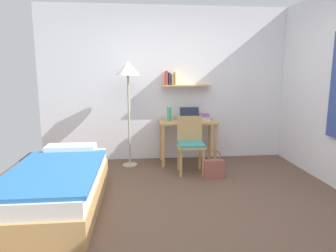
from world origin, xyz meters
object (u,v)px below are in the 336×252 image
bed (58,186)px  standing_lamp (128,75)px  water_bottle (169,114)px  book_stack (204,117)px  desk_chair (191,142)px  laptop (190,117)px  desk (188,130)px  handbag (214,168)px

bed → standing_lamp: size_ratio=1.12×
water_bottle → book_stack: size_ratio=0.91×
water_bottle → desk_chair: bearing=-62.8°
bed → water_bottle: (1.43, 1.57, 0.59)m
standing_lamp → book_stack: 1.44m
bed → desk_chair: size_ratio=2.23×
laptop → bed: bearing=-138.6°
bed → standing_lamp: standing_lamp is taller
standing_lamp → water_bottle: (0.66, 0.14, -0.64)m
desk → handbag: 0.92m
bed → book_stack: size_ratio=7.35×
desk → water_bottle: water_bottle is taller
laptop → desk: bearing=-130.6°
desk_chair → desk: bearing=85.9°
laptop → book_stack: (0.24, 0.01, -0.00)m
standing_lamp → laptop: (1.01, 0.14, -0.70)m
desk_chair → bed: bearing=-148.5°
bed → water_bottle: bearing=47.7°
book_stack → standing_lamp: bearing=-173.2°
bed → laptop: laptop is taller
handbag → standing_lamp: bearing=150.9°
desk → laptop: bearing=49.4°
standing_lamp → handbag: (1.23, -0.68, -1.32)m
laptop → water_bottle: (-0.35, -0.00, 0.06)m
standing_lamp → handbag: 1.93m
desk_chair → laptop: laptop is taller
desk → water_bottle: 0.41m
water_bottle → handbag: water_bottle is taller
desk → standing_lamp: bearing=-174.8°
bed → handbag: size_ratio=4.53×
standing_lamp → desk_chair: bearing=-22.6°
desk_chair → handbag: 0.53m
bed → standing_lamp: (0.77, 1.43, 1.23)m
water_bottle → laptop: bearing=0.2°
handbag → desk_chair: bearing=135.1°
bed → water_bottle: size_ratio=8.09×
desk → book_stack: (0.29, 0.06, 0.20)m
desk → standing_lamp: (-0.97, -0.09, 0.90)m
desk → laptop: (0.04, 0.05, 0.20)m
desk_chair → laptop: 0.61m
desk_chair → water_bottle: water_bottle is taller
standing_lamp → laptop: standing_lamp is taller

